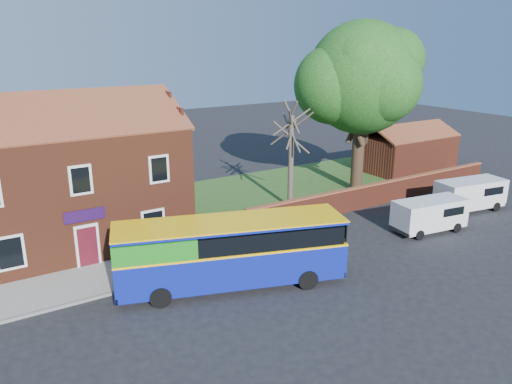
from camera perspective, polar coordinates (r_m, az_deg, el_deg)
ground at (r=23.39m, az=3.55°, el=-11.33°), size 120.00×120.00×0.00m
pavement at (r=25.51m, az=-17.49°, el=-9.46°), size 18.00×3.50×0.12m
kerb at (r=23.98m, az=-16.38°, el=-11.11°), size 18.00×0.15×0.14m
grass_strip at (r=40.40m, az=7.93°, el=0.96°), size 26.00×12.00×0.04m
shop_building at (r=29.64m, az=-21.00°, el=0.85°), size 12.30×8.13×10.50m
boundary_wall at (r=35.99m, az=14.07°, el=-0.09°), size 22.00×0.38×1.60m
outbuilding at (r=46.17m, az=16.68°, el=4.47°), size 8.20×5.06×4.17m
bus at (r=23.13m, az=-3.72°, el=-6.66°), size 10.84×5.76×3.21m
van_near at (r=31.64m, az=19.23°, el=-2.37°), size 4.68×2.37×1.97m
van_far at (r=36.55m, az=23.30°, el=-0.15°), size 5.00×2.62×2.09m
large_tree at (r=37.85m, az=11.92°, el=12.28°), size 10.25×8.11×12.51m
bare_tree at (r=33.58m, az=4.01°, el=4.03°), size 2.60×3.10×6.94m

